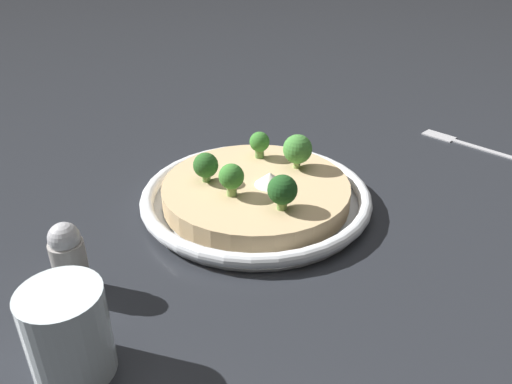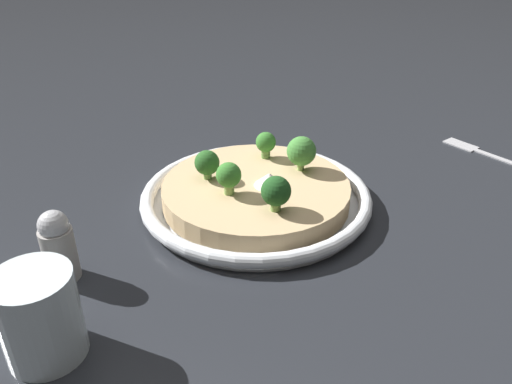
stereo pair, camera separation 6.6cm
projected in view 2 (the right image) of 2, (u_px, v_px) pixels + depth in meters
ground_plane at (256, 205)px, 0.67m from camera, size 6.00×6.00×0.00m
risotto_bowl at (256, 195)px, 0.66m from camera, size 0.30×0.30×0.03m
cheese_sprinkle at (269, 181)px, 0.64m from camera, size 0.04×0.04×0.02m
broccoli_front_right at (276, 192)px, 0.58m from camera, size 0.04×0.04×0.04m
broccoli_back at (301, 151)px, 0.67m from camera, size 0.04×0.04×0.05m
broccoli_front at (229, 176)px, 0.61m from camera, size 0.03×0.03×0.04m
broccoli_back_left at (266, 143)px, 0.71m from camera, size 0.03×0.03×0.04m
broccoli_front_left at (207, 163)px, 0.65m from camera, size 0.03×0.03×0.04m
drinking_glass at (40, 316)px, 0.42m from camera, size 0.07×0.07×0.09m
fork_utensil at (484, 152)px, 0.81m from camera, size 0.16×0.11×0.00m
pepper_shaker at (58, 246)px, 0.52m from camera, size 0.03×0.03×0.08m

